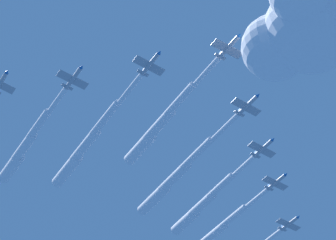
{
  "coord_description": "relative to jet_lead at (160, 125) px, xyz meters",
  "views": [
    {
      "loc": [
        97.1,
        -127.09,
        55.97
      ],
      "look_at": [
        0.0,
        0.0,
        191.69
      ],
      "focal_mm": 80.67,
      "sensor_mm": 36.0,
      "label": 1
    }
  ],
  "objects": [
    {
      "name": "jet_port_outer",
      "position": [
        -20.42,
        57.08,
        -0.27
      ],
      "size": [
        55.93,
        26.35,
        3.9
      ],
      "color": "#9EA3AD"
    },
    {
      "name": "jet_port_inner",
      "position": [
        -9.97,
        20.16,
        -2.59
      ],
      "size": [
        61.06,
        28.53,
        3.93
      ],
      "color": "#9EA3AD"
    },
    {
      "name": "cloud_puff",
      "position": [
        55.87,
        -15.84,
        -7.98
      ],
      "size": [
        35.64,
        28.28,
        22.47
      ],
      "color": "white"
    },
    {
      "name": "jet_starboard_mid",
      "position": [
        -34.65,
        -18.69,
        -3.04
      ],
      "size": [
        53.24,
        25.53,
        3.92
      ],
      "color": "#9EA3AD"
    },
    {
      "name": "jet_port_mid",
      "position": [
        -11.78,
        37.74,
        -2.11
      ],
      "size": [
        53.27,
        26.1,
        3.97
      ],
      "color": "#9EA3AD"
    },
    {
      "name": "jet_lead",
      "position": [
        0.0,
        0.0,
        0.0
      ],
      "size": [
        56.32,
        26.96,
        3.87
      ],
      "color": "#9EA3AD"
    },
    {
      "name": "jet_starboard_inner",
      "position": [
        -21.58,
        -7.4,
        -1.97
      ],
      "size": [
        61.31,
        29.24,
        3.96
      ],
      "color": "#9EA3AD"
    }
  ]
}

